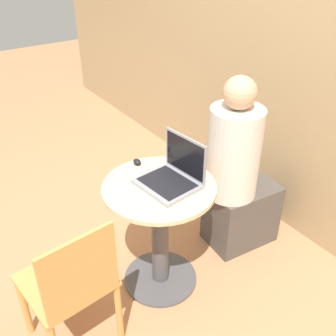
{
  "coord_description": "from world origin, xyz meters",
  "views": [
    {
      "loc": [
        1.46,
        -0.97,
        1.92
      ],
      "look_at": [
        0.01,
        0.05,
        0.82
      ],
      "focal_mm": 42.0,
      "sensor_mm": 36.0,
      "label": 1
    }
  ],
  "objects_px": {
    "cell_phone": "(141,169)",
    "person_seated": "(237,180)",
    "chair_empty": "(72,287)",
    "laptop": "(173,175)"
  },
  "relations": [
    {
      "from": "laptop",
      "to": "chair_empty",
      "type": "height_order",
      "value": "laptop"
    },
    {
      "from": "laptop",
      "to": "cell_phone",
      "type": "height_order",
      "value": "laptop"
    },
    {
      "from": "laptop",
      "to": "person_seated",
      "type": "relative_size",
      "value": 0.28
    },
    {
      "from": "cell_phone",
      "to": "chair_empty",
      "type": "bearing_deg",
      "value": -62.45
    },
    {
      "from": "cell_phone",
      "to": "person_seated",
      "type": "xyz_separation_m",
      "value": [
        0.18,
        0.62,
        -0.22
      ]
    },
    {
      "from": "cell_phone",
      "to": "chair_empty",
      "type": "distance_m",
      "value": 0.73
    },
    {
      "from": "cell_phone",
      "to": "person_seated",
      "type": "height_order",
      "value": "person_seated"
    },
    {
      "from": "cell_phone",
      "to": "chair_empty",
      "type": "relative_size",
      "value": 0.11
    },
    {
      "from": "laptop",
      "to": "person_seated",
      "type": "height_order",
      "value": "person_seated"
    },
    {
      "from": "chair_empty",
      "to": "person_seated",
      "type": "bearing_deg",
      "value": 96.36
    }
  ]
}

